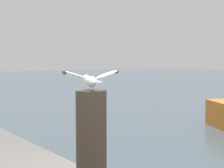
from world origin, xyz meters
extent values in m
cylinder|color=#382D23|center=(-0.37, -0.30, 1.59)|extent=(0.30, 0.30, 0.97)
cylinder|color=tan|center=(-0.35, -0.28, 2.10)|extent=(0.01, 0.01, 0.04)
cylinder|color=tan|center=(-0.36, -0.32, 2.10)|extent=(0.01, 0.01, 0.04)
ellipsoid|color=white|center=(-0.37, -0.30, 2.16)|extent=(0.24, 0.14, 0.10)
sphere|color=white|center=(-0.50, -0.27, 2.19)|extent=(0.06, 0.06, 0.06)
cone|color=gold|center=(-0.55, -0.25, 2.19)|extent=(0.05, 0.03, 0.02)
cube|color=white|center=(-0.23, -0.33, 2.17)|extent=(0.09, 0.09, 0.01)
ellipsoid|color=white|center=(-0.32, -0.14, 2.23)|extent=(0.17, 0.25, 0.09)
sphere|color=#3B3B3B|center=(-0.30, -0.04, 2.26)|extent=(0.04, 0.04, 0.04)
ellipsoid|color=white|center=(-0.39, -0.45, 2.23)|extent=(0.17, 0.25, 0.09)
sphere|color=#3B3B3B|center=(-0.41, -0.56, 2.26)|extent=(0.04, 0.04, 0.04)
camera|label=1|loc=(2.39, -2.11, 2.38)|focal=55.50mm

